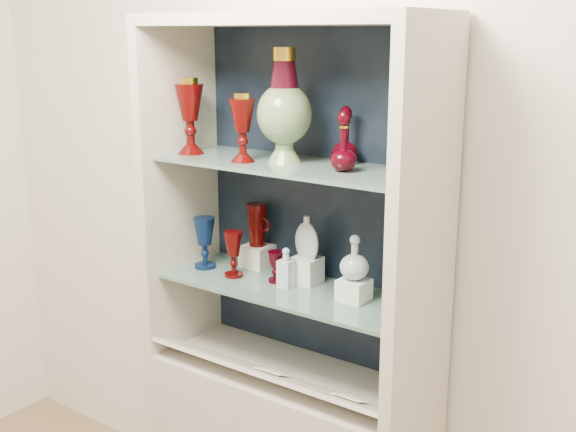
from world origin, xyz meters
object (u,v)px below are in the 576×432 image
Objects in this scene: cameo_medallion at (425,259)px; ruby_decanter_a at (344,137)px; ruby_goblet_tall at (233,254)px; ruby_pitcher at (257,225)px; enamel_urn at (284,106)px; clear_square_bottle at (286,267)px; lidded_bowl at (410,165)px; pedestal_lamp_left at (190,116)px; cobalt_goblet at (205,243)px; ruby_goblet_small at (276,267)px; ruby_decanter_b at (346,133)px; pedestal_lamp_right at (242,128)px; clear_round_decanter at (355,259)px; flat_flask at (307,236)px.

ruby_decanter_a is at bearing -160.22° from cameo_medallion.
ruby_decanter_a is 0.62m from ruby_goblet_tall.
ruby_pitcher is (-0.00, 0.14, 0.08)m from ruby_goblet_tall.
enamel_urn is 0.25m from ruby_decanter_a.
clear_square_bottle is (0.21, -0.12, -0.09)m from ruby_pitcher.
lidded_bowl is at bearing -94.35° from cameo_medallion.
cobalt_goblet is at bearing 44.49° from pedestal_lamp_left.
clear_square_bottle reaches higher than ruby_goblet_small.
pedestal_lamp_left reaches higher than ruby_decanter_b.
cameo_medallion is (0.00, 0.13, -0.31)m from lidded_bowl.
enamel_urn is at bearing -174.48° from cameo_medallion.
pedestal_lamp_right reaches higher than ruby_decanter_b.
pedestal_lamp_right is at bearing -150.86° from enamel_urn.
clear_round_decanter is at bearing -42.51° from ruby_decanter_b.
ruby_decanter_b is 1.65× the size of cameo_medallion.
ruby_decanter_a reaches higher than ruby_decanter_b.
ruby_decanter_b is at bearing 119.33° from ruby_decanter_a.
ruby_goblet_tall is 1.09× the size of flat_flask.
pedestal_lamp_right is 2.36× the size of lidded_bowl.
cobalt_goblet reaches higher than ruby_goblet_small.
ruby_goblet_tall reaches higher than clear_square_bottle.
clear_square_bottle is at bearing -172.38° from cameo_medallion.
cobalt_goblet is at bearing 177.93° from lidded_bowl.
cobalt_goblet is (-0.35, -0.02, -0.51)m from enamel_urn.
ruby_goblet_small is (0.33, 0.05, -0.50)m from pedestal_lamp_left.
ruby_decanter_a is (0.24, -0.02, -0.08)m from enamel_urn.
ruby_goblet_small is at bearing 4.51° from cobalt_goblet.
pedestal_lamp_left is 2.41× the size of ruby_goblet_small.
cameo_medallion is (0.82, 0.10, 0.07)m from cobalt_goblet.
flat_flask is (-0.42, 0.11, -0.30)m from lidded_bowl.
clear_square_bottle is 0.26m from clear_round_decanter.
ruby_goblet_tall is (-0.67, 0.01, -0.39)m from lidded_bowl.
pedestal_lamp_left is 0.76m from clear_round_decanter.
ruby_decanter_a is 1.53× the size of clear_square_bottle.
flat_flask is 0.42m from cameo_medallion.
ruby_decanter_a reaches higher than ruby_goblet_tall.
ruby_decanter_a is 0.73m from cobalt_goblet.
ruby_goblet_tall is 0.47m from clear_round_decanter.
clear_round_decanter is 1.18× the size of cameo_medallion.
enamel_urn is 0.50m from ruby_pitcher.
ruby_decanter_b is at bearing 27.53° from flat_flask.
enamel_urn is 0.62m from cobalt_goblet.
flat_flask is (0.39, 0.08, 0.07)m from cobalt_goblet.
pedestal_lamp_right is at bearing -172.99° from ruby_decanter_a.
pedestal_lamp_left is 1.91× the size of clear_square_bottle.
flat_flask is at bearing 178.42° from cameo_medallion.
pedestal_lamp_left is at bearing -175.17° from clear_round_decanter.
lidded_bowl reaches higher than ruby_goblet_small.
ruby_goblet_small is 0.15m from flat_flask.
enamel_urn reaches higher than pedestal_lamp_left.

